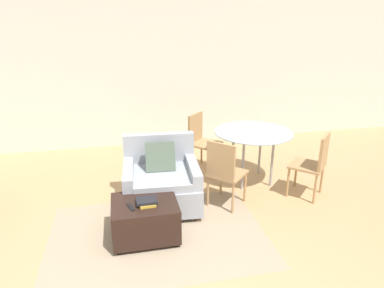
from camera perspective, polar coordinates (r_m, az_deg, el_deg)
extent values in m
plane|color=tan|center=(3.36, -2.24, -22.85)|extent=(20.00, 20.00, 0.00)
cube|color=beige|center=(6.44, -8.74, 11.70)|extent=(12.00, 0.06, 2.75)
cube|color=gray|center=(4.01, -5.72, -14.85)|extent=(2.40, 1.68, 0.00)
cube|color=brown|center=(3.56, -4.57, -19.89)|extent=(2.35, 0.06, 0.00)
cube|color=brown|center=(3.78, -5.19, -17.20)|extent=(2.35, 0.06, 0.00)
cube|color=brown|center=(4.00, -5.73, -14.81)|extent=(2.35, 0.06, 0.00)
cube|color=brown|center=(4.24, -6.19, -12.68)|extent=(2.35, 0.06, 0.00)
cube|color=brown|center=(4.47, -6.60, -10.77)|extent=(2.35, 0.06, 0.00)
cube|color=#999EA8|center=(4.41, -5.05, -7.90)|extent=(0.98, 0.92, 0.34)
cube|color=#999EA8|center=(4.28, -5.11, -5.54)|extent=(0.73, 0.78, 0.10)
cube|color=#999EA8|center=(4.57, -5.53, -1.16)|extent=(0.93, 0.18, 0.49)
cube|color=#999EA8|center=(4.29, -10.55, -5.02)|extent=(0.17, 0.80, 0.20)
cube|color=#999EA8|center=(4.33, 0.18, -4.42)|extent=(0.17, 0.80, 0.20)
cylinder|color=brown|center=(4.20, -9.97, -12.79)|extent=(0.05, 0.05, 0.06)
cylinder|color=brown|center=(4.24, 0.65, -12.13)|extent=(0.05, 0.05, 0.06)
cylinder|color=brown|center=(4.81, -9.87, -8.27)|extent=(0.05, 0.05, 0.06)
cylinder|color=brown|center=(4.84, -0.71, -7.74)|extent=(0.05, 0.05, 0.06)
cube|color=#4C5B4C|center=(4.32, -5.32, -2.14)|extent=(0.38, 0.23, 0.38)
cube|color=black|center=(3.87, -7.83, -12.13)|extent=(0.71, 0.59, 0.39)
cylinder|color=black|center=(3.79, -12.13, -17.22)|extent=(0.04, 0.04, 0.04)
cylinder|color=black|center=(3.82, -2.61, -16.38)|extent=(0.04, 0.04, 0.04)
cylinder|color=black|center=(4.19, -12.24, -13.20)|extent=(0.04, 0.04, 0.04)
cylinder|color=black|center=(4.22, -3.77, -12.49)|extent=(0.04, 0.04, 0.04)
cube|color=gold|center=(3.71, -7.43, -9.85)|extent=(0.18, 0.16, 0.03)
cube|color=black|center=(3.72, -7.58, -9.33)|extent=(0.22, 0.17, 0.03)
cube|color=black|center=(3.81, -8.16, -9.19)|extent=(0.13, 0.14, 0.01)
cube|color=black|center=(3.70, -10.17, -10.29)|extent=(0.08, 0.17, 0.01)
cylinder|color=#99A8AD|center=(4.97, 10.22, 2.00)|extent=(1.13, 1.13, 0.01)
cylinder|color=#99999E|center=(4.84, 8.50, -3.34)|extent=(0.04, 0.04, 0.77)
cylinder|color=#99999E|center=(5.00, 13.20, -2.86)|extent=(0.04, 0.04, 0.77)
cylinder|color=#99999E|center=(5.22, 6.83, -1.48)|extent=(0.04, 0.04, 0.77)
cylinder|color=#99999E|center=(5.37, 11.26, -1.10)|extent=(0.04, 0.04, 0.77)
cube|color=tan|center=(4.42, 5.90, -4.85)|extent=(0.59, 0.59, 0.03)
cube|color=tan|center=(4.16, 4.82, -2.79)|extent=(0.29, 0.29, 0.45)
cylinder|color=tan|center=(4.59, 8.84, -7.08)|extent=(0.03, 0.03, 0.42)
cylinder|color=tan|center=(4.73, 4.85, -6.06)|extent=(0.03, 0.03, 0.42)
cylinder|color=tan|center=(4.30, 6.84, -8.96)|extent=(0.03, 0.03, 0.42)
cylinder|color=tan|center=(4.45, 2.64, -7.79)|extent=(0.03, 0.03, 0.42)
cube|color=tan|center=(4.86, 18.60, -3.44)|extent=(0.59, 0.59, 0.03)
cube|color=tan|center=(4.74, 21.13, -1.22)|extent=(0.29, 0.29, 0.45)
cylinder|color=tan|center=(5.15, 16.92, -4.65)|extent=(0.03, 0.03, 0.42)
cylinder|color=tan|center=(4.84, 15.69, -6.19)|extent=(0.03, 0.03, 0.42)
cylinder|color=tan|center=(5.08, 20.81, -5.47)|extent=(0.03, 0.03, 0.42)
cylinder|color=tan|center=(4.76, 19.83, -7.10)|extent=(0.03, 0.03, 0.42)
cube|color=tan|center=(5.41, 2.26, 0.03)|extent=(0.59, 0.59, 0.03)
cube|color=tan|center=(5.43, 0.56, 2.79)|extent=(0.29, 0.29, 0.45)
cylinder|color=tan|center=(5.27, 2.91, -3.20)|extent=(0.03, 0.03, 0.42)
cylinder|color=tan|center=(5.56, 4.77, -1.95)|extent=(0.03, 0.03, 0.42)
cylinder|color=tan|center=(5.44, -0.38, -2.39)|extent=(0.03, 0.03, 0.42)
cylinder|color=tan|center=(5.72, 1.59, -1.23)|extent=(0.03, 0.03, 0.42)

